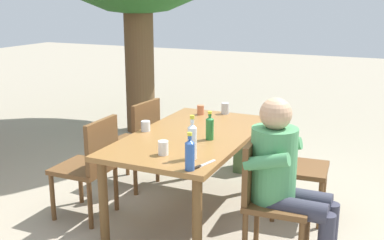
{
  "coord_description": "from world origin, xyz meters",
  "views": [
    {
      "loc": [
        -3.39,
        -1.53,
        1.83
      ],
      "look_at": [
        0.0,
        0.0,
        0.85
      ],
      "focal_mm": 43.92,
      "sensor_mm": 36.0,
      "label": 1
    }
  ],
  "objects_px": {
    "dining_table": "(192,144)",
    "cup_terracotta": "(201,110)",
    "chair_far_left": "(91,163)",
    "person_in_white_shirt": "(284,173)",
    "bottle_green": "(210,127)",
    "bottle_clear": "(192,140)",
    "chair_near_right": "(291,161)",
    "chair_far_right": "(137,139)",
    "chair_near_left": "(268,193)",
    "backpack_by_near_side": "(206,146)",
    "cup_white": "(163,148)",
    "cup_steel": "(225,108)",
    "cup_glass": "(146,126)",
    "bottle_blue": "(190,154)",
    "backpack_by_far_side": "(247,153)",
    "table_knife": "(202,165)"
  },
  "relations": [
    {
      "from": "dining_table",
      "to": "cup_terracotta",
      "type": "relative_size",
      "value": 17.98
    },
    {
      "from": "chair_far_left",
      "to": "person_in_white_shirt",
      "type": "distance_m",
      "value": 1.63
    },
    {
      "from": "bottle_green",
      "to": "cup_terracotta",
      "type": "height_order",
      "value": "bottle_green"
    },
    {
      "from": "bottle_green",
      "to": "bottle_clear",
      "type": "bearing_deg",
      "value": -172.52
    },
    {
      "from": "dining_table",
      "to": "chair_near_right",
      "type": "relative_size",
      "value": 1.91
    },
    {
      "from": "bottle_clear",
      "to": "cup_terracotta",
      "type": "distance_m",
      "value": 1.28
    },
    {
      "from": "bottle_green",
      "to": "chair_far_right",
      "type": "bearing_deg",
      "value": 64.68
    },
    {
      "from": "chair_near_left",
      "to": "cup_terracotta",
      "type": "bearing_deg",
      "value": 43.21
    },
    {
      "from": "chair_far_right",
      "to": "chair_near_right",
      "type": "distance_m",
      "value": 1.52
    },
    {
      "from": "backpack_by_near_side",
      "to": "cup_white",
      "type": "bearing_deg",
      "value": -166.97
    },
    {
      "from": "chair_far_right",
      "to": "person_in_white_shirt",
      "type": "xyz_separation_m",
      "value": [
        -0.74,
        -1.62,
        0.17
      ]
    },
    {
      "from": "person_in_white_shirt",
      "to": "cup_terracotta",
      "type": "distance_m",
      "value": 1.47
    },
    {
      "from": "cup_steel",
      "to": "chair_far_left",
      "type": "bearing_deg",
      "value": 146.09
    },
    {
      "from": "chair_far_right",
      "to": "chair_near_left",
      "type": "bearing_deg",
      "value": -116.27
    },
    {
      "from": "dining_table",
      "to": "cup_glass",
      "type": "distance_m",
      "value": 0.42
    },
    {
      "from": "chair_near_right",
      "to": "backpack_by_near_side",
      "type": "relative_size",
      "value": 2.03
    },
    {
      "from": "bottle_blue",
      "to": "cup_terracotta",
      "type": "distance_m",
      "value": 1.5
    },
    {
      "from": "cup_white",
      "to": "backpack_by_far_side",
      "type": "bearing_deg",
      "value": -1.77
    },
    {
      "from": "person_in_white_shirt",
      "to": "cup_steel",
      "type": "distance_m",
      "value": 1.43
    },
    {
      "from": "backpack_by_far_side",
      "to": "cup_white",
      "type": "bearing_deg",
      "value": 178.23
    },
    {
      "from": "person_in_white_shirt",
      "to": "bottle_clear",
      "type": "bearing_deg",
      "value": 106.62
    },
    {
      "from": "bottle_green",
      "to": "cup_white",
      "type": "distance_m",
      "value": 0.51
    },
    {
      "from": "cup_white",
      "to": "person_in_white_shirt",
      "type": "bearing_deg",
      "value": -77.42
    },
    {
      "from": "person_in_white_shirt",
      "to": "cup_glass",
      "type": "height_order",
      "value": "person_in_white_shirt"
    },
    {
      "from": "bottle_green",
      "to": "table_knife",
      "type": "relative_size",
      "value": 0.97
    },
    {
      "from": "dining_table",
      "to": "table_knife",
      "type": "relative_size",
      "value": 7.03
    },
    {
      "from": "cup_white",
      "to": "cup_terracotta",
      "type": "height_order",
      "value": "cup_white"
    },
    {
      "from": "bottle_blue",
      "to": "chair_far_right",
      "type": "bearing_deg",
      "value": 43.84
    },
    {
      "from": "backpack_by_far_side",
      "to": "cup_glass",
      "type": "bearing_deg",
      "value": 160.25
    },
    {
      "from": "chair_far_right",
      "to": "cup_glass",
      "type": "height_order",
      "value": "chair_far_right"
    },
    {
      "from": "cup_steel",
      "to": "table_knife",
      "type": "relative_size",
      "value": 0.45
    },
    {
      "from": "chair_far_right",
      "to": "cup_terracotta",
      "type": "xyz_separation_m",
      "value": [
        0.27,
        -0.56,
        0.29
      ]
    },
    {
      "from": "dining_table",
      "to": "cup_terracotta",
      "type": "height_order",
      "value": "cup_terracotta"
    },
    {
      "from": "chair_far_right",
      "to": "bottle_green",
      "type": "height_order",
      "value": "bottle_green"
    },
    {
      "from": "cup_white",
      "to": "backpack_by_far_side",
      "type": "height_order",
      "value": "cup_white"
    },
    {
      "from": "bottle_clear",
      "to": "table_knife",
      "type": "relative_size",
      "value": 1.33
    },
    {
      "from": "dining_table",
      "to": "chair_far_left",
      "type": "distance_m",
      "value": 0.86
    },
    {
      "from": "chair_far_right",
      "to": "cup_white",
      "type": "xyz_separation_m",
      "value": [
        -0.93,
        -0.78,
        0.29
      ]
    },
    {
      "from": "chair_far_left",
      "to": "chair_near_right",
      "type": "height_order",
      "value": "same"
    },
    {
      "from": "chair_near_left",
      "to": "dining_table",
      "type": "bearing_deg",
      "value": 63.34
    },
    {
      "from": "chair_far_left",
      "to": "bottle_blue",
      "type": "bearing_deg",
      "value": -109.78
    },
    {
      "from": "bottle_green",
      "to": "bottle_blue",
      "type": "distance_m",
      "value": 0.7
    },
    {
      "from": "chair_far_right",
      "to": "backpack_by_near_side",
      "type": "relative_size",
      "value": 2.03
    },
    {
      "from": "dining_table",
      "to": "cup_steel",
      "type": "distance_m",
      "value": 0.78
    },
    {
      "from": "table_knife",
      "to": "cup_steel",
      "type": "bearing_deg",
      "value": 14.46
    },
    {
      "from": "chair_far_right",
      "to": "bottle_blue",
      "type": "distance_m",
      "value": 1.61
    },
    {
      "from": "cup_glass",
      "to": "cup_steel",
      "type": "height_order",
      "value": "cup_steel"
    },
    {
      "from": "bottle_blue",
      "to": "chair_near_right",
      "type": "bearing_deg",
      "value": -20.69
    },
    {
      "from": "bottle_clear",
      "to": "chair_near_left",
      "type": "bearing_deg",
      "value": -70.63
    },
    {
      "from": "chair_near_right",
      "to": "backpack_by_far_side",
      "type": "relative_size",
      "value": 2.18
    }
  ]
}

